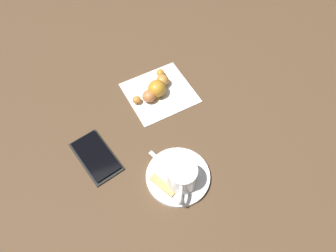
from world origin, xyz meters
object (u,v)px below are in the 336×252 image
at_px(teaspoon, 176,174).
at_px(sugar_packet, 163,185).
at_px(napkin, 160,93).
at_px(croissant, 157,88).
at_px(saucer, 178,177).
at_px(cell_phone, 96,156).
at_px(espresso_cup, 182,177).

xyz_separation_m(teaspoon, sugar_packet, (0.01, -0.04, 0.00)).
distance_m(napkin, croissant, 0.02).
xyz_separation_m(saucer, cell_phone, (-0.11, -0.15, -0.00)).
xyz_separation_m(saucer, napkin, (-0.24, 0.04, -0.00)).
xyz_separation_m(teaspoon, napkin, (-0.23, 0.05, -0.01)).
bearing_deg(croissant, sugar_packet, -16.79).
bearing_deg(saucer, napkin, 169.61).
bearing_deg(saucer, cell_phone, -125.73).
bearing_deg(teaspoon, espresso_cup, 11.57).
bearing_deg(espresso_cup, sugar_packet, -99.61).
distance_m(teaspoon, cell_phone, 0.19).
distance_m(saucer, napkin, 0.24).
distance_m(espresso_cup, cell_phone, 0.20).
height_order(teaspoon, sugar_packet, teaspoon).
relative_size(teaspoon, croissant, 0.98).
bearing_deg(sugar_packet, croissant, 134.76).
bearing_deg(saucer, teaspoon, -131.42).
distance_m(saucer, espresso_cup, 0.04).
bearing_deg(napkin, teaspoon, -11.36).
relative_size(espresso_cup, teaspoon, 0.79).
xyz_separation_m(espresso_cup, sugar_packet, (-0.01, -0.04, -0.03)).
distance_m(espresso_cup, sugar_packet, 0.05).
bearing_deg(teaspoon, sugar_packet, -68.90).
xyz_separation_m(espresso_cup, cell_phone, (-0.13, -0.16, -0.03)).
bearing_deg(cell_phone, espresso_cup, 50.39).
bearing_deg(teaspoon, napkin, 168.64).
relative_size(espresso_cup, cell_phone, 0.61).
bearing_deg(napkin, cell_phone, -57.76).
relative_size(saucer, espresso_cup, 1.56).
height_order(sugar_packet, croissant, croissant).
bearing_deg(cell_phone, napkin, 122.24).
height_order(teaspoon, croissant, croissant).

